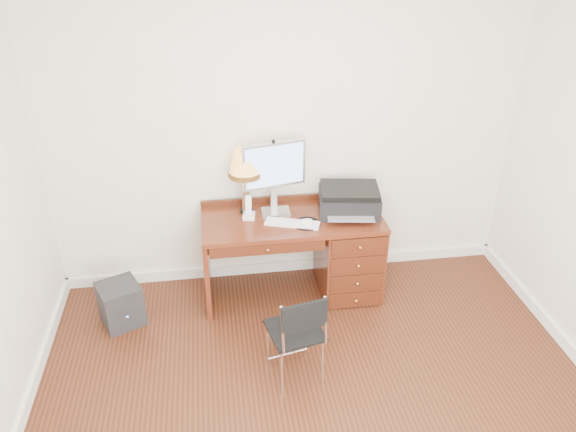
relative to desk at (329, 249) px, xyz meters
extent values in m
plane|color=#36170C|center=(-0.32, -1.40, -0.41)|extent=(4.00, 4.00, 0.00)
plane|color=white|center=(-0.32, 0.35, 0.94)|extent=(4.00, 0.00, 4.00)
cube|color=white|center=(-0.32, 0.33, -0.36)|extent=(4.00, 0.03, 0.10)
cube|color=#5D2513|center=(-0.32, -0.01, 0.32)|extent=(1.50, 0.65, 0.04)
cube|color=#5D2513|center=(0.18, -0.01, -0.06)|extent=(0.50, 0.61, 0.71)
cube|color=#5D2513|center=(-1.05, -0.01, -0.06)|extent=(0.04, 0.61, 0.71)
cube|color=#491D0E|center=(-0.56, 0.29, 0.05)|extent=(0.96, 0.03, 0.39)
cube|color=#491D0E|center=(-0.56, -0.31, 0.25)|extent=(0.91, 0.03, 0.09)
sphere|color=#BF8C3F|center=(0.18, -0.34, -0.06)|extent=(0.03, 0.03, 0.03)
cube|color=silver|center=(-0.44, 0.11, 0.35)|extent=(0.27, 0.22, 0.02)
cube|color=silver|center=(-0.44, 0.16, 0.45)|extent=(0.06, 0.04, 0.19)
cube|color=silver|center=(-0.44, 0.14, 0.76)|extent=(0.53, 0.16, 0.39)
cube|color=#4C8CF2|center=(-0.44, 0.12, 0.76)|extent=(0.48, 0.11, 0.34)
cube|color=white|center=(-0.34, -0.11, 0.35)|extent=(0.46, 0.27, 0.02)
cylinder|color=black|center=(-0.22, -0.12, 0.34)|extent=(0.23, 0.23, 0.01)
ellipsoid|color=white|center=(-0.22, -0.12, 0.36)|extent=(0.10, 0.07, 0.04)
cube|color=black|center=(0.17, 0.04, 0.43)|extent=(0.55, 0.46, 0.18)
cube|color=black|center=(0.17, 0.04, 0.54)|extent=(0.53, 0.44, 0.04)
cylinder|color=black|center=(-0.69, 0.16, 0.35)|extent=(0.11, 0.11, 0.02)
cone|color=brown|center=(-0.69, 0.16, 0.52)|extent=(0.07, 0.07, 0.33)
cone|color=gold|center=(-0.69, 0.16, 0.80)|extent=(0.27, 0.27, 0.21)
cylinder|color=#593814|center=(-0.69, 0.16, 0.69)|extent=(0.27, 0.27, 0.04)
cube|color=white|center=(-0.68, 0.04, 0.36)|extent=(0.11, 0.11, 0.04)
cube|color=white|center=(-0.68, 0.04, 0.46)|extent=(0.06, 0.07, 0.17)
cylinder|color=black|center=(-0.01, 0.21, 0.38)|extent=(0.07, 0.07, 0.09)
cube|color=black|center=(-0.45, -1.01, -0.01)|extent=(0.43, 0.43, 0.02)
cube|color=black|center=(-0.45, -1.18, 0.24)|extent=(0.32, 0.09, 0.22)
cylinder|color=silver|center=(-0.61, -0.85, -0.21)|extent=(0.02, 0.02, 0.40)
cylinder|color=silver|center=(-0.30, -0.85, -0.21)|extent=(0.02, 0.02, 0.40)
cylinder|color=silver|center=(-0.61, -1.16, -0.21)|extent=(0.02, 0.02, 0.40)
cylinder|color=silver|center=(-0.30, -1.16, -0.21)|extent=(0.02, 0.02, 0.40)
cylinder|color=silver|center=(-0.61, -1.18, 0.17)|extent=(0.02, 0.02, 0.36)
cylinder|color=silver|center=(-0.30, -1.18, 0.17)|extent=(0.02, 0.02, 0.36)
cube|color=black|center=(-1.77, -0.22, -0.23)|extent=(0.41, 0.41, 0.36)
camera|label=1|loc=(-0.94, -4.03, 2.60)|focal=35.00mm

